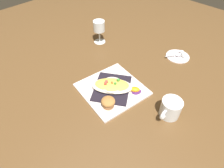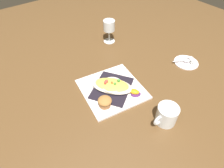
{
  "view_description": "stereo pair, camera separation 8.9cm",
  "coord_description": "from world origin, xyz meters",
  "views": [
    {
      "loc": [
        0.44,
        -0.45,
        0.67
      ],
      "look_at": [
        0.0,
        0.0,
        0.04
      ],
      "focal_mm": 30.18,
      "sensor_mm": 36.0,
      "label": 1
    },
    {
      "loc": [
        0.5,
        -0.38,
        0.67
      ],
      "look_at": [
        0.0,
        0.0,
        0.04
      ],
      "focal_mm": 30.18,
      "sensor_mm": 36.0,
      "label": 2
    }
  ],
  "objects": [
    {
      "name": "ground_plane",
      "position": [
        0.0,
        0.0,
        0.0
      ],
      "size": [
        2.6,
        2.6,
        0.0
      ],
      "primitive_type": "plane",
      "color": "brown"
    },
    {
      "name": "square_plate",
      "position": [
        0.0,
        0.0,
        0.01
      ],
      "size": [
        0.32,
        0.32,
        0.01
      ],
      "primitive_type": "cube",
      "rotation": [
        0.0,
        0.0,
        -0.16
      ],
      "color": "white",
      "rests_on": "ground_plane"
    },
    {
      "name": "folded_napkin",
      "position": [
        0.0,
        0.0,
        0.01
      ],
      "size": [
        0.25,
        0.26,
        0.01
      ],
      "primitive_type": "cube",
      "rotation": [
        0.0,
        0.0,
        0.58
      ],
      "color": "black",
      "rests_on": "square_plate"
    },
    {
      "name": "gratin_dish",
      "position": [
        -0.0,
        -0.0,
        0.03
      ],
      "size": [
        0.22,
        0.2,
        0.04
      ],
      "color": "beige",
      "rests_on": "folded_napkin"
    },
    {
      "name": "muffin",
      "position": [
        0.06,
        -0.09,
        0.03
      ],
      "size": [
        0.06,
        0.06,
        0.05
      ],
      "color": "#A0693F",
      "rests_on": "square_plate"
    },
    {
      "name": "orange_garnish",
      "position": [
        0.09,
        0.06,
        0.02
      ],
      "size": [
        0.07,
        0.06,
        0.02
      ],
      "color": "#52265F",
      "rests_on": "square_plate"
    },
    {
      "name": "coffee_mug",
      "position": [
        0.28,
        0.07,
        0.04
      ],
      "size": [
        0.09,
        0.12,
        0.08
      ],
      "color": "white",
      "rests_on": "ground_plane"
    },
    {
      "name": "stemmed_glass",
      "position": [
        -0.36,
        0.25,
        0.1
      ],
      "size": [
        0.07,
        0.07,
        0.14
      ],
      "color": "white",
      "rests_on": "ground_plane"
    },
    {
      "name": "creamer_saucer",
      "position": [
        0.09,
        0.46,
        0.0
      ],
      "size": [
        0.13,
        0.13,
        0.01
      ],
      "primitive_type": "cylinder",
      "color": "white",
      "rests_on": "ground_plane"
    },
    {
      "name": "spoon",
      "position": [
        0.08,
        0.46,
        0.01
      ],
      "size": [
        0.07,
        0.09,
        0.01
      ],
      "color": "silver",
      "rests_on": "creamer_saucer"
    },
    {
      "name": "creamer_cup_0",
      "position": [
        0.11,
        0.48,
        0.02
      ],
      "size": [
        0.02,
        0.02,
        0.02
      ],
      "primitive_type": "cylinder",
      "color": "white",
      "rests_on": "creamer_saucer"
    },
    {
      "name": "creamer_cup_1",
      "position": [
        0.09,
        0.49,
        0.02
      ],
      "size": [
        0.02,
        0.02,
        0.02
      ],
      "primitive_type": "cylinder",
      "color": "silver",
      "rests_on": "creamer_saucer"
    }
  ]
}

